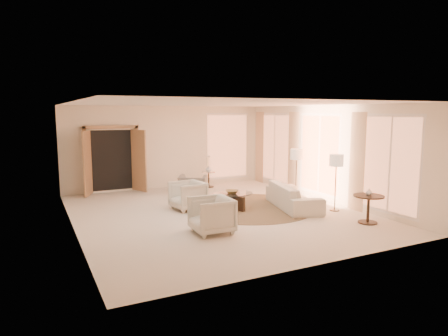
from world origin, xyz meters
name	(u,v)px	position (x,y,z in m)	size (l,w,h in m)	color
room	(217,159)	(0.00, 0.00, 1.40)	(7.04, 8.04, 2.83)	beige
windows_right	(321,155)	(3.45, 0.10, 1.35)	(0.10, 6.40, 2.40)	#F49261
window_back_corner	(228,146)	(2.30, 3.95, 1.35)	(1.70, 0.10, 2.40)	#F49261
curtains_right	(301,153)	(3.40, 1.00, 1.30)	(0.06, 5.20, 2.60)	#D3B28C
french_doors	(113,160)	(-1.90, 3.82, 1.07)	(1.95, 0.66, 2.16)	#A67E55
area_rug	(249,207)	(1.04, 0.15, 0.01)	(3.56, 3.56, 0.01)	#3E2E1C
sofa	(293,196)	(2.10, -0.43, 0.33)	(2.23, 0.87, 0.65)	beige
armchair_left	(188,194)	(-0.54, 0.69, 0.42)	(0.81, 0.76, 0.83)	beige
armchair_right	(211,213)	(-0.85, -1.51, 0.43)	(0.83, 0.78, 0.86)	beige
accent_chair	(193,182)	(0.38, 2.62, 0.38)	(0.87, 0.57, 0.76)	gray
coffee_table	(232,199)	(0.52, 0.16, 0.27)	(1.48, 1.48, 0.43)	black
end_table	(368,204)	(2.77, -2.45, 0.46)	(0.71, 0.71, 0.67)	black
side_table	(209,178)	(1.27, 3.36, 0.33)	(0.46, 0.46, 0.54)	#31281A
floor_lamp_near	(297,157)	(2.90, 0.54, 1.27)	(0.36, 0.36, 1.50)	#31281A
floor_lamp_far	(336,163)	(2.90, -1.17, 1.28)	(0.36, 0.36, 1.50)	#31281A
bowl	(232,192)	(0.52, 0.16, 0.48)	(0.35, 0.35, 0.09)	brown
end_vase	(369,192)	(2.77, -2.45, 0.74)	(0.16, 0.16, 0.16)	white
side_vase	(209,169)	(1.27, 3.36, 0.65)	(0.21, 0.21, 0.22)	white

